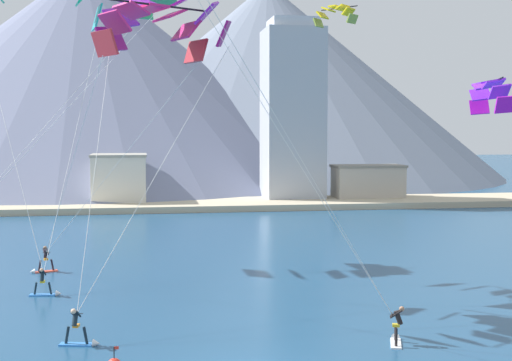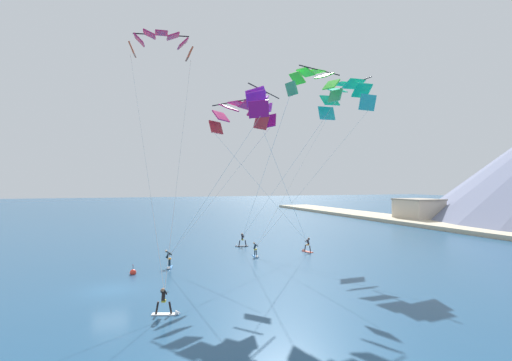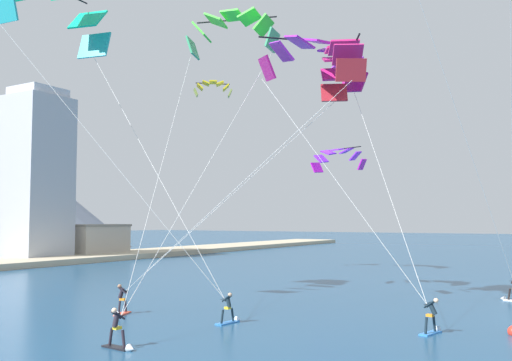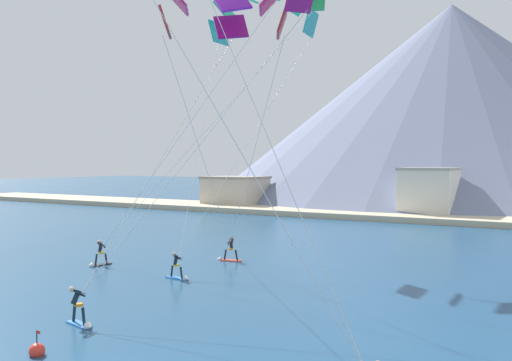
# 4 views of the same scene
# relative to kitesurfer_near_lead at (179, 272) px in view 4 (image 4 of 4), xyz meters

# --- Properties ---
(kitesurfer_near_lead) EXTENTS (1.78, 0.61, 1.64)m
(kitesurfer_near_lead) POSITION_rel_kitesurfer_near_lead_xyz_m (0.00, 0.00, 0.00)
(kitesurfer_near_lead) COLOR #337FDB
(kitesurfer_near_lead) RESTS_ON ground
(kitesurfer_near_trail) EXTENTS (1.79, 0.79, 1.74)m
(kitesurfer_near_trail) POSITION_rel_kitesurfer_near_lead_xyz_m (2.62, -9.54, 0.09)
(kitesurfer_near_trail) COLOR #337FDB
(kitesurfer_near_trail) RESTS_ON ground
(kitesurfer_mid_center) EXTENTS (1.78, 0.95, 1.73)m
(kitesurfer_mid_center) POSITION_rel_kitesurfer_near_lead_xyz_m (-1.12, 6.59, 0.07)
(kitesurfer_mid_center) COLOR #E54C33
(kitesurfer_mid_center) RESTS_ON ground
(kitesurfer_far_right) EXTENTS (0.60, 1.77, 1.74)m
(kitesurfer_far_right) POSITION_rel_kitesurfer_near_lead_xyz_m (-7.27, 0.56, 0.07)
(kitesurfer_far_right) COLOR black
(kitesurfer_far_right) RESTS_ON ground
(parafoil_kite_near_lead) EXTENTS (8.54, 13.57, 18.91)m
(parafoil_kite_near_lead) POSITION_rel_kitesurfer_near_lead_xyz_m (-1.65, 12.08, 18.18)
(parafoil_kite_near_lead) COLOR teal
(parafoil_kite_mid_center) EXTENTS (9.59, 12.53, 13.97)m
(parafoil_kite_mid_center) POSITION_rel_kitesurfer_near_lead_xyz_m (5.79, -3.71, 13.78)
(parafoil_kite_mid_center) COLOR red
(race_marker_buoy) EXTENTS (0.56, 0.56, 1.02)m
(race_marker_buoy) POSITION_rel_kitesurfer_near_lead_xyz_m (4.13, -12.78, -0.28)
(race_marker_buoy) COLOR red
(race_marker_buoy) RESTS_ON ground
(shoreline_strip) EXTENTS (180.00, 10.00, 0.70)m
(shoreline_strip) POSITION_rel_kitesurfer_near_lead_xyz_m (8.94, 41.66, -0.09)
(shoreline_strip) COLOR #BCAD8E
(shoreline_strip) RESTS_ON ground
(shore_building_harbour_front) EXTENTS (6.39, 6.30, 6.14)m
(shore_building_harbour_front) POSITION_rel_kitesurfer_near_lead_xyz_m (2.52, 44.32, 2.65)
(shore_building_harbour_front) COLOR silver
(shore_building_harbour_front) RESTS_ON ground
(shore_building_promenade_mid) EXTENTS (8.44, 7.18, 4.69)m
(shore_building_promenade_mid) POSITION_rel_kitesurfer_near_lead_xyz_m (-26.22, 44.90, 1.92)
(shore_building_promenade_mid) COLOR beige
(shore_building_promenade_mid) RESTS_ON ground
(mountain_peak_central_summit) EXTENTS (90.68, 90.68, 36.34)m
(mountain_peak_central_summit) POSITION_rel_kitesurfer_near_lead_xyz_m (-4.35, 85.01, 17.73)
(mountain_peak_central_summit) COLOR slate
(mountain_peak_central_summit) RESTS_ON ground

